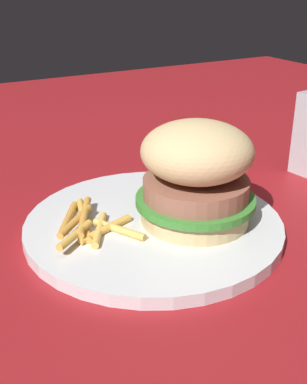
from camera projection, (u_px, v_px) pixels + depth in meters
name	position (u px, v px, depth m)	size (l,w,h in m)	color
ground_plane	(189.00, 236.00, 0.48)	(1.60, 1.60, 0.00)	maroon
plate	(154.00, 225.00, 0.48)	(0.25, 0.25, 0.01)	silver
sandwich	(196.00, 173.00, 0.46)	(0.12, 0.12, 0.10)	tan
fries_pile	(89.00, 224.00, 0.46)	(0.09, 0.10, 0.01)	gold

